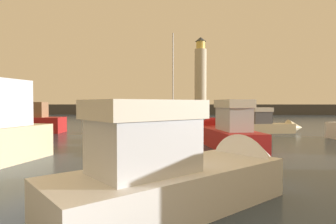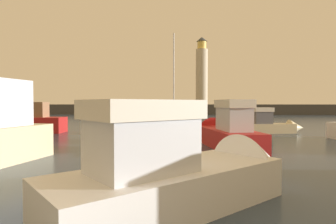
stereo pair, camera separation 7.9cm
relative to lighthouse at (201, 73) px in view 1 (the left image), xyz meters
The scene contains 8 objects.
ground_plane 35.71m from the lighthouse, 100.22° to the right, with size 220.00×220.00×0.00m, color #2D3D51.
breakwater 10.66m from the lighthouse, behind, with size 92.65×6.78×2.35m, color #423F3D.
lighthouse is the anchor object (origin of this frame).
motorboat_0 51.64m from the lighthouse, 92.78° to the right, with size 3.51×8.32×3.20m.
motorboat_2 48.84m from the lighthouse, 113.79° to the right, with size 7.78×2.20×2.94m.
motorboat_3 44.62m from the lighthouse, 86.24° to the right, with size 5.96×2.33×2.45m.
motorboat_6 61.88m from the lighthouse, 94.23° to the right, with size 7.21×6.72×3.15m.
sailboat_moored 38.69m from the lighthouse, 99.55° to the right, with size 6.32×8.06×10.11m.
Camera 1 is at (0.95, -1.04, 2.56)m, focal length 30.62 mm.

